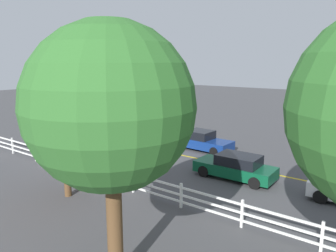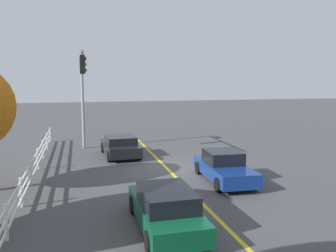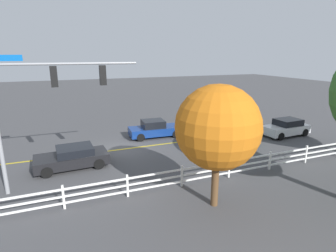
# 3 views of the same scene
# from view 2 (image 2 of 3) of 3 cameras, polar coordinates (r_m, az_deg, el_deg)

# --- Properties ---
(ground_plane) EXTENTS (120.00, 120.00, 0.00)m
(ground_plane) POSITION_cam_2_polar(r_m,az_deg,el_deg) (19.35, -0.32, -6.84)
(ground_plane) COLOR #444447
(lane_center_stripe) EXTENTS (28.00, 0.16, 0.01)m
(lane_center_stripe) POSITION_cam_2_polar(r_m,az_deg,el_deg) (15.65, 3.33, -10.34)
(lane_center_stripe) COLOR gold
(lane_center_stripe) RESTS_ON ground_plane
(signal_assembly) EXTENTS (6.87, 0.38, 6.69)m
(signal_assembly) POSITION_cam_2_polar(r_m,az_deg,el_deg) (23.02, -13.84, 7.07)
(signal_assembly) COLOR gray
(signal_assembly) RESTS_ON ground_plane
(car_0) EXTENTS (4.48, 2.05, 1.44)m
(car_0) POSITION_cam_2_polar(r_m,az_deg,el_deg) (16.94, 9.15, -6.69)
(car_0) COLOR navy
(car_0) RESTS_ON ground_plane
(car_2) EXTENTS (4.43, 1.87, 1.39)m
(car_2) POSITION_cam_2_polar(r_m,az_deg,el_deg) (11.56, -0.38, -13.38)
(car_2) COLOR #0C4C2D
(car_2) RESTS_ON ground_plane
(car_3) EXTENTS (4.35, 2.24, 1.31)m
(car_3) POSITION_cam_2_polar(r_m,az_deg,el_deg) (22.31, -7.82, -3.26)
(car_3) COLOR black
(car_3) RESTS_ON ground_plane
(white_rail_fence) EXTENTS (26.10, 0.10, 1.15)m
(white_rail_fence) POSITION_cam_2_polar(r_m,az_deg,el_deg) (15.90, -22.21, -8.36)
(white_rail_fence) COLOR white
(white_rail_fence) RESTS_ON ground_plane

